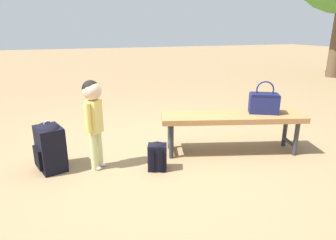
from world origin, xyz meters
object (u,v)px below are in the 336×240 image
Objects in this scene: child_standing at (93,111)px; backpack_large at (50,146)px; park_bench at (232,119)px; backpack_small at (157,155)px; handbag at (264,102)px.

backpack_large is (0.44, -0.12, -0.35)m from child_standing.
park_bench is 1.53m from child_standing.
backpack_small is (-0.57, 0.25, -0.45)m from child_standing.
handbag is at bearing -176.19° from backpack_small.
handbag is 1.88m from child_standing.
park_bench reaches higher than backpack_small.
child_standing is (1.51, -0.11, 0.21)m from park_bench.
backpack_large is (2.31, -0.29, -0.32)m from handbag.
child_standing is 0.57m from backpack_large.
handbag is at bearing 170.73° from park_bench.
park_bench is at bearing 175.89° from child_standing.
backpack_large is at bearing -15.25° from child_standing.
park_bench is 0.41m from handbag.
handbag is (-0.36, 0.06, 0.18)m from park_bench.
handbag reaches higher than backpack_small.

